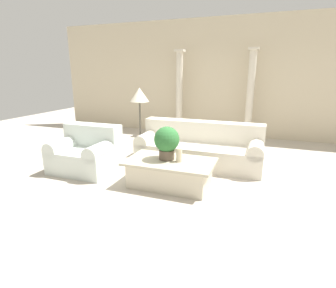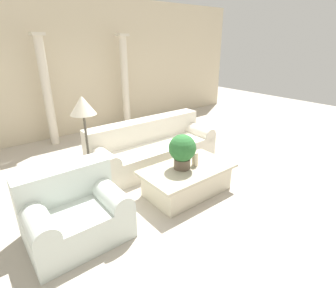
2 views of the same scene
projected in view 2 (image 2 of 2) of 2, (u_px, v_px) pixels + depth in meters
ground_plane at (168, 178)px, 4.51m from camera, size 16.00×16.00×0.00m
wall_back at (82, 67)px, 6.34m from camera, size 10.00×0.06×3.20m
sofa_long at (152, 147)px, 4.96m from camera, size 2.40×0.90×0.82m
loveseat at (74, 210)px, 3.10m from camera, size 1.11×0.90×0.82m
coffee_table at (187, 180)px, 4.03m from camera, size 1.40×0.81×0.42m
potted_plant at (182, 150)px, 3.83m from camera, size 0.41×0.41×0.53m
pillar_candle at (195, 159)px, 4.00m from camera, size 0.09×0.09×0.21m
floor_lamp at (83, 111)px, 3.85m from camera, size 0.38×0.38×1.47m
column_left at (47, 91)px, 5.60m from camera, size 0.26×0.26×2.36m
column_right at (125, 82)px, 6.71m from camera, size 0.26×0.26×2.36m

